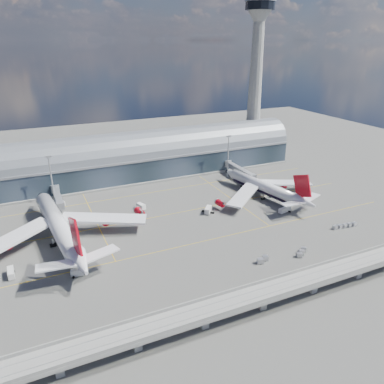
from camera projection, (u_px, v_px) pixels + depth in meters
name	position (u px, v px, depth m)	size (l,w,h in m)	color
ground	(189.00, 232.00, 162.66)	(500.00, 500.00, 0.00)	#474744
taxi_lines	(171.00, 212.00, 181.29)	(200.00, 80.12, 0.01)	gold
terminal	(136.00, 159.00, 224.13)	(200.00, 30.00, 28.00)	#1E2932
control_tower	(255.00, 82.00, 245.87)	(19.00, 19.00, 103.00)	gray
guideway	(263.00, 294.00, 114.31)	(220.00, 8.50, 7.20)	gray
floodlight_mast_left	(52.00, 179.00, 184.66)	(3.00, 0.70, 25.70)	gray
floodlight_mast_right	(228.00, 155.00, 223.12)	(3.00, 0.70, 25.70)	gray
airliner_left	(59.00, 227.00, 151.63)	(75.85, 79.76, 24.29)	white
airliner_right	(265.00, 188.00, 196.73)	(60.95, 63.77, 20.31)	white
jet_bridge_left	(57.00, 196.00, 186.80)	(4.40, 28.00, 7.25)	gray
jet_bridge_right	(238.00, 169.00, 225.13)	(4.40, 32.00, 7.25)	gray
service_truck_0	(11.00, 273.00, 131.53)	(2.41, 6.37, 2.61)	silver
service_truck_1	(77.00, 273.00, 131.85)	(4.65, 2.93, 2.50)	silver
service_truck_2	(285.00, 210.00, 180.59)	(7.08, 3.39, 2.47)	silver
service_truck_3	(208.00, 210.00, 180.06)	(5.53, 6.10, 2.89)	silver
service_truck_4	(141.00, 206.00, 183.95)	(3.74, 5.37, 2.84)	silver
service_truck_5	(59.00, 203.00, 187.79)	(5.00, 6.04, 2.79)	silver
cargo_train_0	(263.00, 259.00, 140.20)	(5.91, 3.49, 1.91)	gray
cargo_train_1	(345.00, 226.00, 166.05)	(12.55, 2.99, 1.65)	gray
cargo_train_2	(302.00, 252.00, 145.32)	(7.07, 5.31, 1.66)	gray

